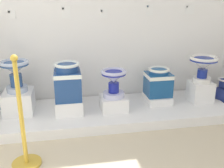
# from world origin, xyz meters

# --- Properties ---
(wall_back) EXTENTS (3.82, 0.06, 2.80)m
(wall_back) POSITION_xyz_m (1.81, 2.83, 1.40)
(wall_back) COLOR white
(wall_back) RESTS_ON ground_plane
(display_platform) EXTENTS (3.02, 0.95, 0.12)m
(display_platform) POSITION_xyz_m (1.81, 2.30, 0.06)
(display_platform) COLOR white
(display_platform) RESTS_ON ground_plane
(plinth_block_broad_patterned) EXTENTS (0.36, 0.39, 0.28)m
(plinth_block_broad_patterned) POSITION_xyz_m (0.59, 2.40, 0.26)
(plinth_block_broad_patterned) COLOR white
(plinth_block_broad_patterned) RESTS_ON display_platform
(antique_toilet_broad_patterned) EXTENTS (0.35, 0.35, 0.39)m
(antique_toilet_broad_patterned) POSITION_xyz_m (0.59, 2.40, 0.67)
(antique_toilet_broad_patterned) COLOR #A7B6D1
(antique_toilet_broad_patterned) RESTS_ON plinth_block_broad_patterned
(plinth_block_slender_white) EXTENTS (0.34, 0.36, 0.18)m
(plinth_block_slender_white) POSITION_xyz_m (1.22, 2.27, 0.21)
(plinth_block_slender_white) COLOR white
(plinth_block_slender_white) RESTS_ON display_platform
(antique_toilet_slender_white) EXTENTS (0.33, 0.34, 0.46)m
(antique_toilet_slender_white) POSITION_xyz_m (1.22, 2.27, 0.54)
(antique_toilet_slender_white) COLOR navy
(antique_toilet_slender_white) RESTS_ON plinth_block_slender_white
(plinth_block_central_ornate) EXTENTS (0.33, 0.32, 0.18)m
(plinth_block_central_ornate) POSITION_xyz_m (1.78, 2.24, 0.21)
(plinth_block_central_ornate) COLOR white
(plinth_block_central_ornate) RESTS_ON display_platform
(antique_toilet_central_ornate) EXTENTS (0.32, 0.32, 0.35)m
(antique_toilet_central_ornate) POSITION_xyz_m (1.78, 2.24, 0.53)
(antique_toilet_central_ornate) COLOR silver
(antique_toilet_central_ornate) RESTS_ON plinth_block_central_ornate
(plinth_block_rightmost) EXTENTS (0.33, 0.38, 0.10)m
(plinth_block_rightmost) POSITION_xyz_m (2.43, 2.40, 0.17)
(plinth_block_rightmost) COLOR white
(plinth_block_rightmost) RESTS_ON display_platform
(antique_toilet_rightmost) EXTENTS (0.34, 0.31, 0.38)m
(antique_toilet_rightmost) POSITION_xyz_m (2.43, 2.40, 0.42)
(antique_toilet_rightmost) COLOR navy
(antique_toilet_rightmost) RESTS_ON plinth_block_rightmost
(plinth_block_leftmost) EXTENTS (0.30, 0.28, 0.28)m
(plinth_block_leftmost) POSITION_xyz_m (3.03, 2.33, 0.26)
(plinth_block_leftmost) COLOR white
(plinth_block_leftmost) RESTS_ON display_platform
(antique_toilet_leftmost) EXTENTS (0.38, 0.38, 0.36)m
(antique_toilet_leftmost) POSITION_xyz_m (3.03, 2.33, 0.65)
(antique_toilet_leftmost) COLOR white
(antique_toilet_leftmost) RESTS_ON plinth_block_leftmost
(info_placard_first) EXTENTS (0.09, 0.01, 0.11)m
(info_placard_first) POSITION_xyz_m (0.56, 2.79, 1.30)
(info_placard_first) COLOR white
(info_placard_second) EXTENTS (0.11, 0.01, 0.16)m
(info_placard_second) POSITION_xyz_m (1.25, 2.79, 1.32)
(info_placard_second) COLOR white
(info_placard_third) EXTENTS (0.09, 0.01, 0.11)m
(info_placard_third) POSITION_xyz_m (1.75, 2.79, 1.30)
(info_placard_third) COLOR white
(info_placard_fourth) EXTENTS (0.09, 0.01, 0.15)m
(info_placard_fourth) POSITION_xyz_m (2.39, 2.79, 1.34)
(info_placard_fourth) COLOR white
(info_placard_fifth) EXTENTS (0.14, 0.01, 0.13)m
(info_placard_fifth) POSITION_xyz_m (2.99, 2.79, 1.34)
(info_placard_fifth) COLOR white
(decorative_vase_spare) EXTENTS (0.29, 0.29, 0.40)m
(decorative_vase_spare) POSITION_xyz_m (3.42, 2.39, 0.17)
(decorative_vase_spare) COLOR white
(decorative_vase_spare) RESTS_ON ground_plane
(stanchion_post_near_left) EXTENTS (0.28, 0.28, 1.07)m
(stanchion_post_near_left) POSITION_xyz_m (0.78, 1.41, 0.30)
(stanchion_post_near_left) COLOR gold
(stanchion_post_near_left) RESTS_ON ground_plane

